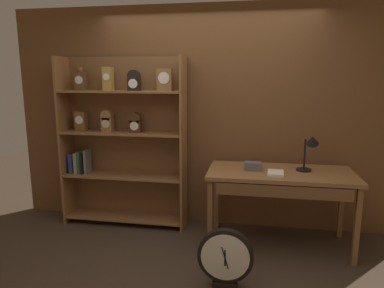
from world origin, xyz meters
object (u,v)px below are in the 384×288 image
Objects in this scene: toolbox_small at (253,166)px; open_repair_manual at (276,173)px; desk_lamp at (310,148)px; bookshelf at (122,140)px; round_clock_large at (225,258)px; workbench at (281,180)px.

open_repair_manual is (0.23, -0.12, -0.03)m from toolbox_small.
toolbox_small is (-0.57, -0.04, -0.21)m from desk_lamp.
bookshelf is 1.60m from toolbox_small.
desk_lamp reaches higher than toolbox_small.
desk_lamp is 0.79× the size of round_clock_large.
bookshelf is 1.95m from round_clock_large.
toolbox_small is 0.34× the size of round_clock_large.
open_repair_manual is (-0.34, -0.16, -0.24)m from desk_lamp.
desk_lamp is 1.86× the size of open_repair_manual.
bookshelf is at bearing 170.12° from open_repair_manual.
toolbox_small is (-0.29, 0.02, 0.13)m from workbench.
toolbox_small reaches higher than round_clock_large.
workbench is 0.44m from desk_lamp.
desk_lamp is at bearing 11.35° from workbench.
workbench is 1.08m from round_clock_large.
bookshelf is at bearing 170.09° from workbench.
round_clock_large is (-0.50, -0.84, -0.47)m from workbench.
desk_lamp reaches higher than round_clock_large.
workbench is (1.85, -0.32, -0.30)m from bookshelf.
desk_lamp is (0.28, 0.06, 0.34)m from workbench.
bookshelf is 1.85m from open_repair_manual.
open_repair_manual is (-0.06, -0.10, 0.10)m from workbench.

